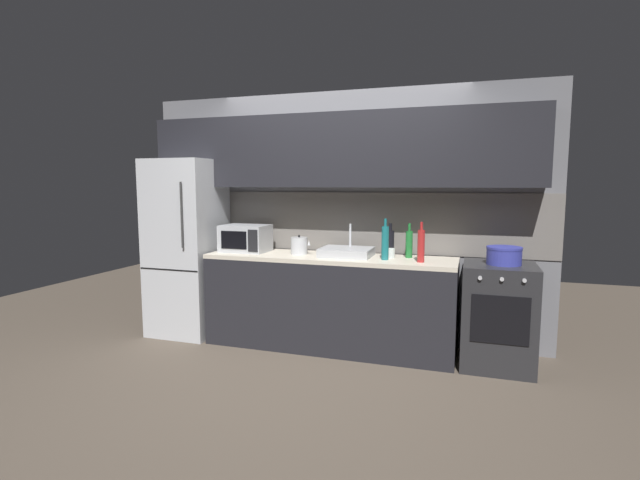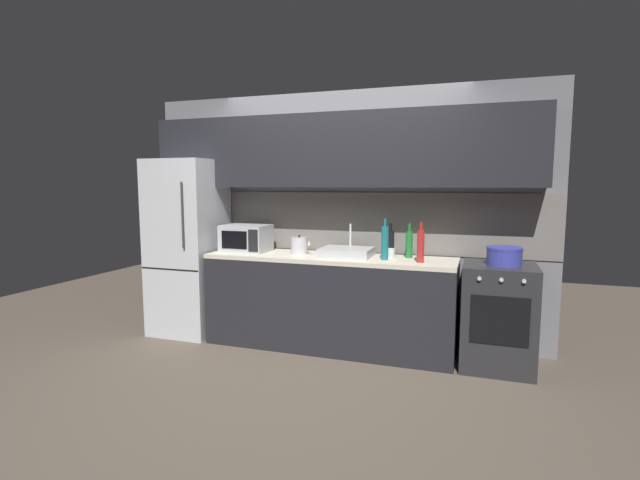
% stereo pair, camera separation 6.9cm
% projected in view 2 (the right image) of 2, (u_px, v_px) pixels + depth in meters
% --- Properties ---
extents(ground_plane, '(10.00, 10.00, 0.00)m').
position_uv_depth(ground_plane, '(294.00, 383.00, 3.75)').
color(ground_plane, '#4C4238').
extents(back_wall, '(4.13, 0.44, 2.50)m').
position_uv_depth(back_wall, '(338.00, 187.00, 4.70)').
color(back_wall, slate).
rests_on(back_wall, ground).
extents(counter_run, '(2.39, 0.60, 0.90)m').
position_uv_depth(counter_run, '(329.00, 302.00, 4.55)').
color(counter_run, black).
rests_on(counter_run, ground).
extents(refrigerator, '(0.68, 0.69, 1.83)m').
position_uv_depth(refrigerator, '(188.00, 247.00, 5.00)').
color(refrigerator, '#B7BABF').
rests_on(refrigerator, ground).
extents(oven_range, '(0.60, 0.62, 0.90)m').
position_uv_depth(oven_range, '(498.00, 316.00, 4.05)').
color(oven_range, '#232326').
rests_on(oven_range, ground).
extents(microwave, '(0.46, 0.35, 0.27)m').
position_uv_depth(microwave, '(246.00, 238.00, 4.78)').
color(microwave, '#A8AAAF').
rests_on(microwave, counter_run).
extents(sink_basin, '(0.48, 0.38, 0.30)m').
position_uv_depth(sink_basin, '(347.00, 252.00, 4.46)').
color(sink_basin, '#ADAFB5').
rests_on(sink_basin, counter_run).
extents(kettle, '(0.20, 0.16, 0.19)m').
position_uv_depth(kettle, '(299.00, 246.00, 4.60)').
color(kettle, '#B7BABF').
rests_on(kettle, counter_run).
extents(wine_bottle_green, '(0.07, 0.07, 0.32)m').
position_uv_depth(wine_bottle_green, '(409.00, 244.00, 4.36)').
color(wine_bottle_green, '#1E6B2D').
rests_on(wine_bottle_green, counter_run).
extents(wine_bottle_teal, '(0.07, 0.07, 0.37)m').
position_uv_depth(wine_bottle_teal, '(385.00, 242.00, 4.24)').
color(wine_bottle_teal, '#19666B').
rests_on(wine_bottle_teal, counter_run).
extents(wine_bottle_dark, '(0.08, 0.08, 0.31)m').
position_uv_depth(wine_bottle_dark, '(390.00, 243.00, 4.49)').
color(wine_bottle_dark, black).
rests_on(wine_bottle_dark, counter_run).
extents(wine_bottle_red, '(0.06, 0.06, 0.36)m').
position_uv_depth(wine_bottle_red, '(421.00, 246.00, 4.10)').
color(wine_bottle_red, '#A82323').
rests_on(wine_bottle_red, counter_run).
extents(mug_clear, '(0.08, 0.08, 0.09)m').
position_uv_depth(mug_clear, '(391.00, 253.00, 4.36)').
color(mug_clear, silver).
rests_on(mug_clear, counter_run).
extents(cooking_pot, '(0.29, 0.29, 0.15)m').
position_uv_depth(cooking_pot, '(504.00, 256.00, 3.98)').
color(cooking_pot, '#333899').
rests_on(cooking_pot, oven_range).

